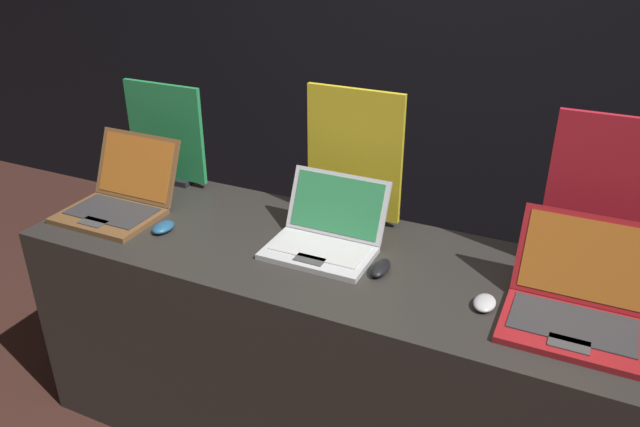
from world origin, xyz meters
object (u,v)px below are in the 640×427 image
object	(u,v)px
promo_stand_front	(166,137)
laptop_back	(577,302)
mouse_front	(163,227)
promo_stand_back	(597,201)
mouse_back	(485,303)
mouse_middle	(380,268)
promo_stand_middle	(354,159)
laptop_middle	(326,234)
laptop_front	(120,196)

from	to	relation	value
promo_stand_front	laptop_back	size ratio (longest dim) A/B	1.12
mouse_front	promo_stand_back	world-z (taller)	promo_stand_back
mouse_back	promo_stand_back	bearing A→B (deg)	53.52
promo_stand_front	promo_stand_back	xyz separation A→B (m)	(1.70, -0.03, 0.05)
mouse_middle	laptop_back	distance (m)	0.61
promo_stand_middle	laptop_middle	bearing A→B (deg)	-90.00
laptop_front	promo_stand_back	distance (m)	1.73
mouse_front	mouse_middle	bearing A→B (deg)	4.74
mouse_middle	mouse_back	distance (m)	0.36
promo_stand_middle	mouse_middle	bearing A→B (deg)	-54.15
mouse_middle	laptop_front	bearing A→B (deg)	-179.99
promo_stand_middle	promo_stand_back	xyz separation A→B (m)	(0.84, -0.04, 0.01)
mouse_back	mouse_middle	bearing A→B (deg)	171.58
promo_stand_front	mouse_middle	world-z (taller)	promo_stand_front
mouse_front	mouse_back	world-z (taller)	mouse_front
laptop_back	promo_stand_front	bearing A→B (deg)	169.17
promo_stand_front	promo_stand_back	world-z (taller)	promo_stand_back
promo_stand_front	laptop_back	xyz separation A→B (m)	(1.70, -0.33, -0.14)
mouse_back	promo_stand_back	world-z (taller)	promo_stand_back
laptop_middle	promo_stand_front	bearing A→B (deg)	164.22
laptop_middle	mouse_middle	world-z (taller)	laptop_middle
promo_stand_back	laptop_front	bearing A→B (deg)	-170.39
laptop_back	mouse_middle	bearing A→B (deg)	179.33
promo_stand_middle	laptop_back	xyz separation A→B (m)	(0.84, -0.33, -0.18)
mouse_back	laptop_front	bearing A→B (deg)	177.93
promo_stand_front	mouse_middle	size ratio (longest dim) A/B	3.76
promo_stand_front	mouse_back	size ratio (longest dim) A/B	4.45
mouse_front	mouse_middle	size ratio (longest dim) A/B	0.87
laptop_back	mouse_back	size ratio (longest dim) A/B	3.98
promo_stand_front	mouse_back	world-z (taller)	promo_stand_front
promo_stand_middle	mouse_back	xyz separation A→B (m)	(0.59, -0.38, -0.23)
promo_stand_middle	promo_stand_back	distance (m)	0.84
promo_stand_back	promo_stand_front	bearing A→B (deg)	178.98
promo_stand_front	mouse_middle	bearing A→B (deg)	-16.22
mouse_front	promo_stand_front	world-z (taller)	promo_stand_front
mouse_front	mouse_back	bearing A→B (deg)	0.81
laptop_middle	laptop_back	distance (m)	0.84
promo_stand_front	laptop_back	world-z (taller)	promo_stand_front
promo_stand_front	promo_stand_back	distance (m)	1.70
mouse_front	promo_stand_back	size ratio (longest dim) A/B	0.19
mouse_front	mouse_middle	distance (m)	0.84
mouse_middle	mouse_back	xyz separation A→B (m)	(0.35, -0.05, -0.00)
promo_stand_middle	laptop_back	size ratio (longest dim) A/B	1.32
mouse_front	mouse_back	size ratio (longest dim) A/B	1.03
mouse_front	laptop_back	distance (m)	1.44
laptop_middle	mouse_back	world-z (taller)	laptop_middle
laptop_front	mouse_back	bearing A→B (deg)	-2.07
laptop_middle	promo_stand_back	world-z (taller)	promo_stand_back
mouse_front	laptop_middle	size ratio (longest dim) A/B	0.27
mouse_middle	promo_stand_front	bearing A→B (deg)	163.78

